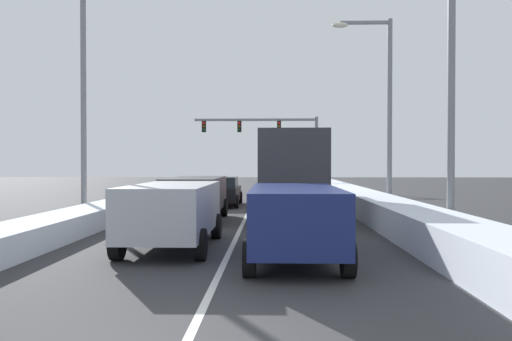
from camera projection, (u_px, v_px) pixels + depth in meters
The scene contains 14 objects.
ground_plane at pixel (246, 217), 20.81m from camera, with size 120.00×120.00×0.00m, color #333335.
lane_stripe_between_right_lane_and_center_lane at pixel (250, 209), 24.61m from camera, with size 0.14×41.85×0.01m, color silver.
snow_bank_right_shoulder at pixel (360, 200), 24.45m from camera, with size 1.73×41.85×0.89m, color silver.
snow_bank_left_shoulder at pixel (141, 202), 24.77m from camera, with size 1.59×41.85×0.68m, color silver.
suv_navy_right_lane_nearest at pixel (295, 216), 11.54m from camera, with size 2.16×4.90×1.67m.
box_truck_right_lane_second at pixel (290, 172), 19.66m from camera, with size 2.53×7.20×3.36m.
suv_maroon_right_lane_third at pixel (282, 185), 27.66m from camera, with size 2.16×4.90×1.67m.
suv_silver_center_lane_nearest at pixel (173, 209), 13.27m from camera, with size 2.16×4.90×1.67m.
suv_charcoal_center_lane_second at pixel (195, 194), 19.66m from camera, with size 2.16×4.90×1.67m.
sedan_black_center_lane_third at pixel (221, 191), 26.56m from camera, with size 2.00×4.50×1.51m.
traffic_light_gantry at pixel (273, 134), 43.51m from camera, with size 10.60×0.47×6.20m.
street_lamp_right_near at pixel (439, 66), 14.85m from camera, with size 2.66×0.36×8.52m.
street_lamp_right_mid at pixel (382, 98), 22.46m from camera, with size 2.66×0.36×8.59m.
street_lamp_left_mid at pixel (91, 80), 20.31m from camera, with size 2.66×0.36×9.40m.
Camera 1 is at (1.05, -5.54, 2.22)m, focal length 35.69 mm.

